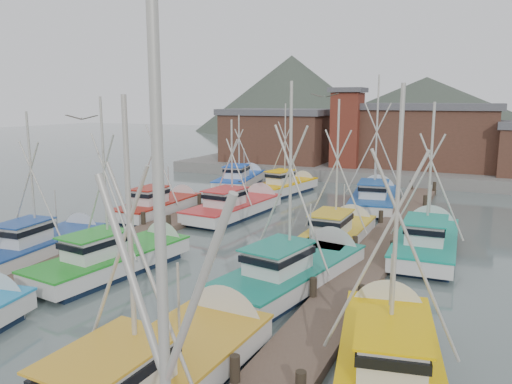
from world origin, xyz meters
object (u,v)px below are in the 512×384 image
at_px(boat_12, 288,186).
at_px(boat_4, 120,257).
at_px(lookout_tower, 347,127).
at_px(boat_1, 156,375).
at_px(boat_8, 238,207).

bearing_deg(boat_12, boat_4, -80.49).
distance_m(lookout_tower, boat_4, 35.34).
relative_size(lookout_tower, boat_12, 0.97).
height_order(boat_1, boat_4, boat_4).
bearing_deg(boat_12, boat_8, -81.05).
bearing_deg(boat_1, boat_4, 137.36).
bearing_deg(boat_12, boat_1, -66.16).
relative_size(boat_8, boat_12, 1.14).
height_order(boat_4, boat_8, boat_4).
bearing_deg(lookout_tower, boat_8, -96.01).
distance_m(boat_1, boat_8, 22.93).
xyz_separation_m(boat_8, boat_12, (0.03, 10.12, 0.00)).
bearing_deg(boat_8, boat_1, -63.86).
xyz_separation_m(lookout_tower, boat_12, (-2.26, -11.56, -4.87)).
distance_m(boat_4, boat_12, 23.38).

